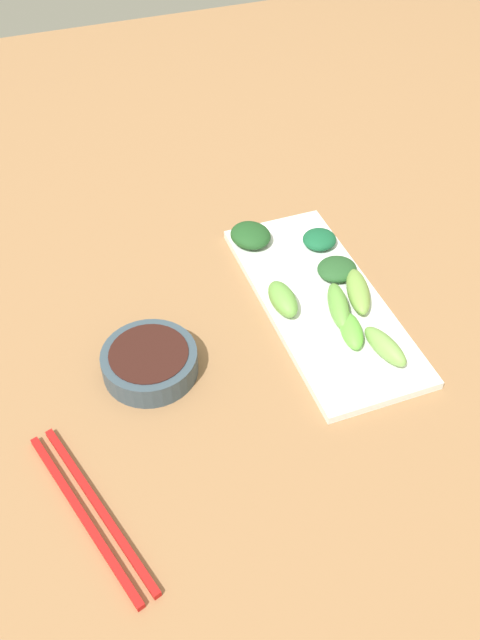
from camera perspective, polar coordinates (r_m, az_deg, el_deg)
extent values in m
cube|color=#966B44|center=(0.87, 1.79, -1.89)|extent=(2.10, 2.10, 0.02)
cylinder|color=#364753|center=(0.82, -7.68, -3.59)|extent=(0.12, 0.12, 0.03)
cylinder|color=#331713|center=(0.81, -7.73, -3.25)|extent=(0.10, 0.10, 0.02)
cube|color=white|center=(0.90, 6.94, 1.56)|extent=(0.15, 0.36, 0.01)
ellipsoid|color=#175A34|center=(0.98, 6.78, 6.83)|extent=(0.05, 0.05, 0.02)
ellipsoid|color=#61B43E|center=(0.85, 9.47, -0.92)|extent=(0.04, 0.07, 0.02)
ellipsoid|color=#76A64D|center=(0.83, 12.25, -2.21)|extent=(0.04, 0.08, 0.03)
ellipsoid|color=#255227|center=(0.93, 8.26, 4.32)|extent=(0.06, 0.06, 0.02)
ellipsoid|color=#1F4D21|center=(0.97, 0.90, 7.23)|extent=(0.07, 0.08, 0.02)
ellipsoid|color=#78A446|center=(0.90, 10.02, 2.41)|extent=(0.05, 0.09, 0.02)
ellipsoid|color=#67A244|center=(0.87, 3.66, 1.80)|extent=(0.03, 0.07, 0.03)
ellipsoid|color=#64A242|center=(0.87, 8.38, 1.19)|extent=(0.05, 0.09, 0.03)
cube|color=#B61514|center=(0.73, -13.23, -15.95)|extent=(0.07, 0.22, 0.01)
cube|color=#B61514|center=(0.73, -11.96, -15.28)|extent=(0.07, 0.22, 0.01)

